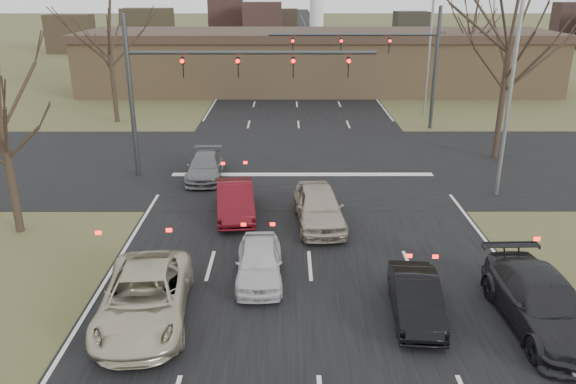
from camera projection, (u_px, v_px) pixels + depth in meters
name	position (u px, v px, depth m)	size (l,w,h in m)	color
ground	(314.00, 313.00, 16.89)	(360.00, 360.00, 0.00)	brown
road_main	(293.00, 59.00, 73.11)	(14.00, 300.00, 0.02)	black
road_cross	(302.00, 163.00, 30.94)	(200.00, 14.00, 0.02)	black
building	(317.00, 60.00, 51.57)	(42.40, 10.40, 5.30)	olive
mast_arm_near	(196.00, 76.00, 27.29)	(12.12, 0.24, 8.00)	#383A3D
mast_arm_far	(394.00, 53.00, 36.70)	(11.12, 0.24, 8.00)	#383A3D
streetlight_right_near	(509.00, 75.00, 24.32)	(2.34, 0.25, 10.00)	gray
streetlight_right_far	(428.00, 39.00, 40.25)	(2.34, 0.25, 10.00)	gray
tree_left_far	(106.00, 15.00, 37.73)	(5.70, 5.70, 9.50)	black
tree_right_far	(474.00, 13.00, 47.28)	(5.40, 5.40, 9.00)	black
car_silver_suv	(145.00, 298.00, 16.31)	(2.46, 5.33, 1.48)	#C0B79B
car_white_sedan	(259.00, 262.00, 18.63)	(1.51, 3.77, 1.28)	silver
car_black_hatch	(416.00, 298.00, 16.54)	(1.32, 3.77, 1.24)	black
car_charcoal_sedan	(543.00, 303.00, 16.00)	(2.14, 5.25, 1.52)	black
car_grey_ahead	(205.00, 167.00, 28.38)	(1.72, 4.23, 1.23)	slate
car_red_ahead	(235.00, 200.00, 23.75)	(1.51, 4.32, 1.42)	#520B13
car_silver_ahead	(319.00, 207.00, 22.84)	(1.86, 4.62, 1.57)	#B5A592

